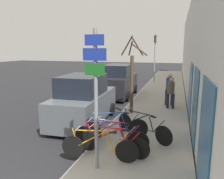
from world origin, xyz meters
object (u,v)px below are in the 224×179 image
Objects in this scene: bicycle_0 at (99,147)px; street_tree at (132,78)px; bicycle_1 at (113,143)px; pedestrian_far at (171,91)px; parked_car_1 at (119,82)px; signpost at (96,93)px; pedestrian_near at (170,87)px; bicycle_2 at (111,137)px; bicycle_3 at (113,134)px; traffic_light at (155,52)px; bicycle_4 at (114,127)px; parked_car_0 at (84,101)px; bicycle_5 at (143,127)px.

street_tree is at bearing -3.81° from bicycle_0.
pedestrian_far is at bearing -10.29° from bicycle_1.
parked_car_1 is at bearing 113.19° from street_tree.
parked_car_1 is (-1.95, 9.52, -1.18)m from signpost.
bicycle_0 is at bearing 83.46° from pedestrian_near.
signpost is at bearing 170.76° from bicycle_1.
pedestrian_near is (1.64, 6.95, 0.65)m from bicycle_0.
bicycle_3 is (-0.02, 0.32, -0.03)m from bicycle_2.
bicycle_3 is 0.47× the size of parked_car_1.
bicycle_0 is 1.00× the size of bicycle_1.
traffic_light is at bearing -73.50° from pedestrian_far.
parked_car_0 reaches higher than bicycle_4.
pedestrian_near is at bearing -76.40° from pedestrian_far.
bicycle_2 is 0.55× the size of parked_car_0.
bicycle_2 is at bearing 177.85° from bicycle_5.
parked_car_0 reaches higher than pedestrian_far.
bicycle_3 is at bearing 89.44° from signpost.
bicycle_1 is 1.25× the size of pedestrian_near.
parked_car_1 is at bearing 6.64° from bicycle_0.
bicycle_5 is (0.66, 1.56, 0.02)m from bicycle_1.
street_tree is at bearing -67.29° from parked_car_1.
signpost is 1.88m from bicycle_1.
bicycle_1 is at bearing -85.32° from street_tree.
parked_car_1 is at bearing 101.57° from signpost.
signpost is 1.72× the size of bicycle_3.
pedestrian_far reaches higher than bicycle_2.
bicycle_2 is 0.84m from bicycle_4.
pedestrian_near is (1.55, 7.38, -1.01)m from signpost.
parked_car_1 is at bearing 87.50° from parked_car_0.
pedestrian_near is (1.54, 5.85, 0.67)m from bicycle_3.
traffic_light is (-0.25, 14.99, 2.49)m from bicycle_2.
traffic_light is at bearing 79.88° from parked_car_0.
pedestrian_far reaches higher than bicycle_0.
parked_car_0 reaches higher than bicycle_3.
signpost is 1.61× the size of bicycle_0.
parked_car_1 is (-2.80, 7.12, 0.47)m from bicycle_5.
bicycle_1 is at bearing -150.12° from bicycle_3.
pedestrian_far is at bearing 36.28° from street_tree.
signpost is 0.81× the size of parked_car_1.
parked_car_0 is (-1.87, 1.66, 0.42)m from bicycle_4.
pedestrian_far is (1.45, 5.90, 0.57)m from bicycle_1.
parked_car_1 is at bearing 17.41° from bicycle_1.
bicycle_5 is 0.56× the size of street_tree.
bicycle_3 is 6.09m from pedestrian_near.
traffic_light is at bearing -71.95° from pedestrian_near.
signpost reaches higher than bicycle_0.
bicycle_2 is 0.54× the size of parked_car_1.
bicycle_3 is at bearing -89.09° from traffic_light.
pedestrian_near is at bearing 24.18° from bicycle_5.
bicycle_4 is 1.42× the size of pedestrian_far.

